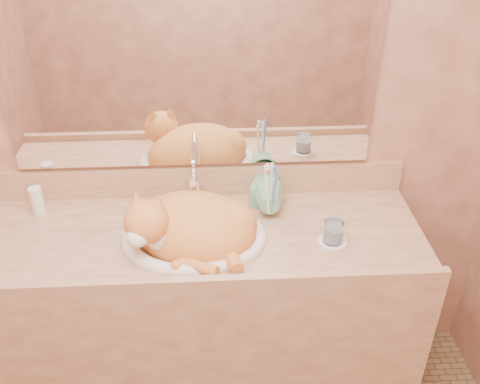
{
  "coord_description": "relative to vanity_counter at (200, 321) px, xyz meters",
  "views": [
    {
      "loc": [
        0.07,
        -0.77,
        1.98
      ],
      "look_at": [
        0.15,
        0.7,
        1.04
      ],
      "focal_mm": 40.0,
      "sensor_mm": 36.0,
      "label": 1
    }
  ],
  "objects": [
    {
      "name": "wall_back",
      "position": [
        0.0,
        0.28,
        0.82
      ],
      "size": [
        2.4,
        0.02,
        2.5
      ],
      "primitive_type": "cube",
      "color": "#915641",
      "rests_on": "ground"
    },
    {
      "name": "vanity_counter",
      "position": [
        0.0,
        0.0,
        0.0
      ],
      "size": [
        1.6,
        0.55,
        0.85
      ],
      "primitive_type": null,
      "color": "#926241",
      "rests_on": "floor"
    },
    {
      "name": "mirror",
      "position": [
        0.0,
        0.26,
        0.97
      ],
      "size": [
        1.3,
        0.02,
        0.8
      ],
      "primitive_type": "cube",
      "color": "white",
      "rests_on": "wall_back"
    },
    {
      "name": "sink_basin",
      "position": [
        -0.0,
        -0.02,
        0.5
      ],
      "size": [
        0.53,
        0.46,
        0.15
      ],
      "primitive_type": null,
      "rotation": [
        0.0,
        0.0,
        -0.11
      ],
      "color": "white",
      "rests_on": "vanity_counter"
    },
    {
      "name": "faucet",
      "position": [
        -0.0,
        0.17,
        0.52
      ],
      "size": [
        0.05,
        0.13,
        0.18
      ],
      "primitive_type": null,
      "rotation": [
        0.0,
        0.0,
        0.05
      ],
      "color": "white",
      "rests_on": "vanity_counter"
    },
    {
      "name": "cat",
      "position": [
        -0.02,
        -0.04,
        0.5
      ],
      "size": [
        0.51,
        0.46,
        0.23
      ],
      "primitive_type": null,
      "rotation": [
        0.0,
        0.0,
        -0.31
      ],
      "color": "#CC712F",
      "rests_on": "sink_basin"
    },
    {
      "name": "soap_dispenser",
      "position": [
        0.24,
        0.14,
        0.52
      ],
      "size": [
        0.11,
        0.11,
        0.19
      ],
      "primitive_type": "imported",
      "rotation": [
        0.0,
        0.0,
        -0.34
      ],
      "color": "#69A887",
      "rests_on": "vanity_counter"
    },
    {
      "name": "toothbrush_cup",
      "position": [
        0.27,
        0.07,
        0.48
      ],
      "size": [
        0.12,
        0.12,
        0.11
      ],
      "primitive_type": "imported",
      "rotation": [
        0.0,
        0.0,
        -0.02
      ],
      "color": "#69A887",
      "rests_on": "vanity_counter"
    },
    {
      "name": "toothbrushes",
      "position": [
        0.27,
        0.07,
        0.56
      ],
      "size": [
        0.04,
        0.04,
        0.24
      ],
      "primitive_type": null,
      "color": "white",
      "rests_on": "toothbrush_cup"
    },
    {
      "name": "saucer",
      "position": [
        0.47,
        -0.07,
        0.43
      ],
      "size": [
        0.1,
        0.1,
        0.01
      ],
      "primitive_type": "cylinder",
      "color": "white",
      "rests_on": "vanity_counter"
    },
    {
      "name": "water_glass",
      "position": [
        0.47,
        -0.07,
        0.47
      ],
      "size": [
        0.07,
        0.07,
        0.08
      ],
      "primitive_type": "cylinder",
      "color": "white",
      "rests_on": "saucer"
    },
    {
      "name": "lotion_bottle",
      "position": [
        -0.58,
        0.16,
        0.48
      ],
      "size": [
        0.05,
        0.05,
        0.11
      ],
      "primitive_type": "cylinder",
      "color": "white",
      "rests_on": "vanity_counter"
    }
  ]
}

